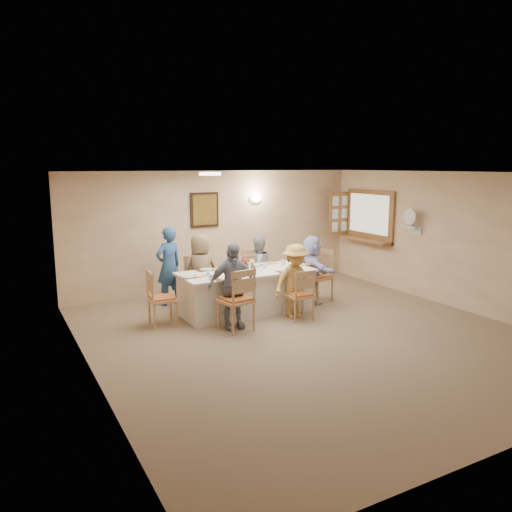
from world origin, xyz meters
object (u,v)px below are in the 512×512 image
serving_hatch (370,216)px  chair_right_end (318,276)px  diner_back_right (258,268)px  diner_front_right (295,281)px  chair_left_end (163,298)px  caregiver (169,266)px  dining_table (246,292)px  chair_back_right (255,274)px  diner_right_end (312,269)px  chair_front_left (236,299)px  chair_front_right (299,294)px  diner_back_left (201,271)px  desk_fan (411,220)px  chair_back_left (198,281)px  condiment_ketchup (243,264)px  diner_front_left (232,286)px

serving_hatch → chair_right_end: serving_hatch is taller
diner_back_right → diner_front_right: 1.36m
chair_left_end → diner_front_right: 2.26m
chair_left_end → caregiver: (0.50, 1.15, 0.28)m
dining_table → chair_back_right: 1.01m
chair_back_right → diner_right_end: diner_right_end is taller
chair_left_end → chair_front_left: bearing=-126.7°
serving_hatch → chair_left_end: bearing=-170.8°
diner_right_end → diner_back_right: bearing=60.1°
dining_table → caregiver: caregiver is taller
dining_table → diner_right_end: bearing=0.0°
chair_front_right → chair_right_end: (0.95, 0.80, 0.06)m
chair_front_left → diner_back_left: diner_back_left is taller
chair_back_right → diner_back_left: bearing=-167.9°
desk_fan → caregiver: 4.82m
chair_back_right → chair_back_left: bearing=-173.6°
chair_right_end → diner_front_right: diner_front_right is taller
chair_back_right → diner_right_end: (0.82, -0.80, 0.17)m
chair_back_left → diner_back_right: size_ratio=0.74×
chair_back_right → diner_back_left: diner_back_left is taller
diner_back_right → diner_right_end: diner_right_end is taller
desk_fan → condiment_ketchup: bearing=170.9°
desk_fan → diner_back_right: size_ratio=0.24×
chair_back_left → chair_front_right: bearing=-51.8°
chair_front_left → diner_right_end: (2.02, 0.80, 0.14)m
chair_front_right → chair_right_end: bearing=-137.0°
dining_table → chair_front_right: size_ratio=2.70×
chair_back_left → diner_front_left: size_ratio=0.67×
chair_back_left → chair_front_left: (0.00, -1.60, 0.05)m
chair_front_left → condiment_ketchup: chair_front_left is taller
chair_back_right → diner_front_left: 1.92m
desk_fan → chair_front_left: (-4.00, -0.27, -1.04)m
serving_hatch → chair_left_end: (-5.06, -0.82, -1.04)m
chair_left_end → diner_back_right: size_ratio=0.74×
chair_back_right → chair_right_end: chair_right_end is taller
dining_table → diner_right_end: (1.42, 0.00, 0.27)m
desk_fan → diner_right_end: size_ratio=0.23×
chair_front_right → caregiver: bearing=-46.9°
diner_back_right → diner_front_left: bearing=38.9°
diner_front_left → diner_right_end: 2.13m
chair_right_end → diner_back_right: diner_back_right is taller
chair_right_end → caregiver: 2.85m
desk_fan → dining_table: size_ratio=0.12×
diner_back_left → diner_front_left: bearing=91.8°
desk_fan → chair_front_right: desk_fan is taller
diner_back_right → diner_front_right: bearing=80.3°
dining_table → diner_front_right: (0.60, -0.68, 0.27)m
desk_fan → chair_left_end: bearing=173.9°
dining_table → chair_front_left: chair_front_left is taller
serving_hatch → chair_back_right: serving_hatch is taller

